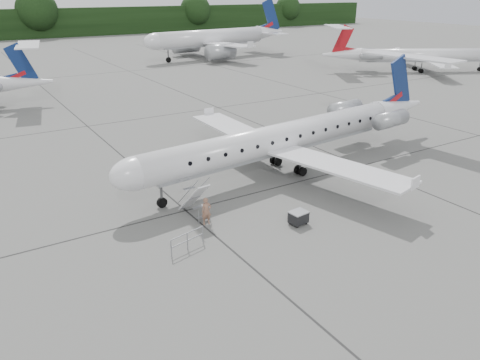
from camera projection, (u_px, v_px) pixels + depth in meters
ground at (316, 222)px, 28.54m from camera, size 320.00×320.00×0.00m
treeline at (9, 24)px, 129.24m from camera, size 260.00×4.00×8.00m
main_regional_jet at (279, 125)px, 34.66m from camera, size 32.04×24.58×7.68m
airstair at (194, 198)px, 28.81m from camera, size 1.10×2.50×2.41m
passenger at (206, 211)px, 27.95m from camera, size 0.67×0.49×1.70m
safety_railing at (187, 241)px, 25.31m from camera, size 2.16×0.59×1.00m
baggage_cart at (298, 217)px, 28.07m from camera, size 1.11×0.94×0.88m
bg_narrowbody at (210, 29)px, 93.41m from camera, size 33.39×25.51×11.25m
bg_regional_right at (427, 49)px, 78.79m from camera, size 35.54×32.41×7.62m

